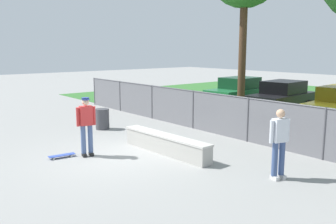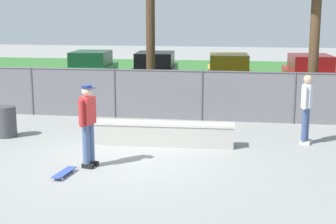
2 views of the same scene
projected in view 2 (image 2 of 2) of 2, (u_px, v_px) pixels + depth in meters
The scene contains 12 objects.
ground_plane at pixel (122, 160), 11.76m from camera, with size 80.00×80.00×0.00m, color gray.
grass_strip at pixel (194, 78), 26.22m from camera, with size 31.98×20.00×0.02m, color #336B2D.
concrete_ledge at pixel (163, 134), 12.97m from camera, with size 3.69×0.62×0.61m.
skateboarder at pixel (88, 122), 11.02m from camera, with size 0.35×0.59×1.84m.
skateboard at pixel (64, 172), 10.58m from camera, with size 0.28×0.82×0.09m.
chainlink_fence at pixel (158, 92), 16.09m from camera, with size 20.05×0.07×1.60m.
car_green at pixel (91, 69), 22.87m from camera, with size 2.26×4.33×1.66m.
car_black at pixel (155, 71), 22.27m from camera, with size 2.26×4.33×1.66m.
car_yellow at pixel (229, 73), 21.39m from camera, with size 2.26×4.33×1.66m.
car_red at pixel (310, 75), 20.91m from camera, with size 2.26×4.33×1.66m.
bystander at pixel (306, 106), 12.98m from camera, with size 0.36×0.58×1.82m.
trash_bin at pixel (6, 122), 13.85m from camera, with size 0.56×0.56×0.85m, color #3F3F44.
Camera 2 is at (2.90, -10.99, 3.39)m, focal length 53.66 mm.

